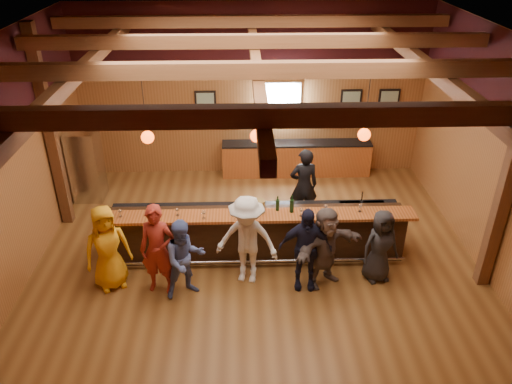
# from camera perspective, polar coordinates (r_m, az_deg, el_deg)

# --- Properties ---
(room) EXTENTS (9.04, 9.00, 4.52)m
(room) POSITION_cam_1_polar(r_m,az_deg,el_deg) (9.12, 0.05, 9.54)
(room) COLOR brown
(room) RESTS_ON ground
(bar_counter) EXTENTS (6.30, 1.07, 1.11)m
(bar_counter) POSITION_cam_1_polar(r_m,az_deg,el_deg) (10.41, 0.12, -4.39)
(bar_counter) COLOR black
(bar_counter) RESTS_ON ground
(back_bar_cabinet) EXTENTS (4.00, 0.52, 0.95)m
(back_bar_cabinet) POSITION_cam_1_polar(r_m,az_deg,el_deg) (13.63, 4.61, 3.84)
(back_bar_cabinet) COLOR #92441A
(back_bar_cabinet) RESTS_ON ground
(window) EXTENTS (0.95, 0.09, 0.95)m
(window) POSITION_cam_1_polar(r_m,az_deg,el_deg) (13.22, 3.03, 10.43)
(window) COLOR silver
(window) RESTS_ON room
(framed_pictures) EXTENTS (5.35, 0.05, 0.45)m
(framed_pictures) POSITION_cam_1_polar(r_m,az_deg,el_deg) (13.29, 6.83, 10.60)
(framed_pictures) COLOR black
(framed_pictures) RESTS_ON room
(wine_shelves) EXTENTS (3.00, 0.18, 0.30)m
(wine_shelves) POSITION_cam_1_polar(r_m,az_deg,el_deg) (13.30, 3.00, 8.58)
(wine_shelves) COLOR #92441A
(wine_shelves) RESTS_ON room
(pendant_lights) EXTENTS (4.24, 0.24, 1.37)m
(pendant_lights) POSITION_cam_1_polar(r_m,az_deg,el_deg) (9.25, 0.06, 6.47)
(pendant_lights) COLOR black
(pendant_lights) RESTS_ON room
(stainless_fridge) EXTENTS (0.70, 0.70, 1.80)m
(stainless_fridge) POSITION_cam_1_polar(r_m,az_deg,el_deg) (12.94, -18.83, 2.93)
(stainless_fridge) COLOR silver
(stainless_fridge) RESTS_ON ground
(customer_orange) EXTENTS (1.00, 0.86, 1.73)m
(customer_orange) POSITION_cam_1_polar(r_m,az_deg,el_deg) (9.70, -16.64, -6.13)
(customer_orange) COLOR orange
(customer_orange) RESTS_ON ground
(customer_redvest) EXTENTS (0.72, 0.53, 1.82)m
(customer_redvest) POSITION_cam_1_polar(r_m,az_deg,el_deg) (9.35, -11.16, -6.49)
(customer_redvest) COLOR maroon
(customer_redvest) RESTS_ON ground
(customer_denim) EXTENTS (0.94, 0.85, 1.59)m
(customer_denim) POSITION_cam_1_polar(r_m,az_deg,el_deg) (9.23, -8.14, -7.58)
(customer_denim) COLOR #5063A1
(customer_denim) RESTS_ON ground
(customer_white) EXTENTS (1.31, 0.94, 1.84)m
(customer_white) POSITION_cam_1_polar(r_m,az_deg,el_deg) (9.41, -1.04, -5.55)
(customer_white) COLOR silver
(customer_white) RESTS_ON ground
(customer_navy) EXTENTS (1.03, 0.48, 1.71)m
(customer_navy) POSITION_cam_1_polar(r_m,az_deg,el_deg) (9.34, 5.64, -6.48)
(customer_navy) COLOR black
(customer_navy) RESTS_ON ground
(customer_brown) EXTENTS (1.56, 1.22, 1.65)m
(customer_brown) POSITION_cam_1_polar(r_m,az_deg,el_deg) (9.48, 7.93, -6.25)
(customer_brown) COLOR #5D4F4A
(customer_brown) RESTS_ON ground
(customer_dark) EXTENTS (0.84, 0.65, 1.51)m
(customer_dark) POSITION_cam_1_polar(r_m,az_deg,el_deg) (9.83, 14.01, -6.02)
(customer_dark) COLOR black
(customer_dark) RESTS_ON ground
(bartender) EXTENTS (0.70, 0.51, 1.79)m
(bartender) POSITION_cam_1_polar(r_m,az_deg,el_deg) (11.36, 5.47, 0.74)
(bartender) COLOR black
(bartender) RESTS_ON ground
(ice_bucket) EXTENTS (0.23, 0.23, 0.25)m
(ice_bucket) POSITION_cam_1_polar(r_m,az_deg,el_deg) (9.84, 0.37, -1.64)
(ice_bucket) COLOR brown
(ice_bucket) RESTS_ON bar_counter
(bottle_a) EXTENTS (0.07, 0.07, 0.32)m
(bottle_a) POSITION_cam_1_polar(r_m,az_deg,el_deg) (9.90, 2.49, -1.47)
(bottle_a) COLOR black
(bottle_a) RESTS_ON bar_counter
(bottle_b) EXTENTS (0.08, 0.08, 0.37)m
(bottle_b) POSITION_cam_1_polar(r_m,az_deg,el_deg) (9.85, 4.11, -1.57)
(bottle_b) COLOR black
(bottle_b) RESTS_ON bar_counter
(glass_a) EXTENTS (0.07, 0.07, 0.17)m
(glass_a) POSITION_cam_1_polar(r_m,az_deg,el_deg) (10.04, -15.30, -2.15)
(glass_a) COLOR silver
(glass_a) RESTS_ON bar_counter
(glass_b) EXTENTS (0.07, 0.07, 0.16)m
(glass_b) POSITION_cam_1_polar(r_m,az_deg,el_deg) (9.94, -11.40, -2.02)
(glass_b) COLOR silver
(glass_b) RESTS_ON bar_counter
(glass_c) EXTENTS (0.07, 0.07, 0.17)m
(glass_c) POSITION_cam_1_polar(r_m,az_deg,el_deg) (9.85, -9.01, -2.06)
(glass_c) COLOR silver
(glass_c) RESTS_ON bar_counter
(glass_d) EXTENTS (0.08, 0.08, 0.18)m
(glass_d) POSITION_cam_1_polar(r_m,az_deg,el_deg) (9.68, -6.00, -2.39)
(glass_d) COLOR silver
(glass_d) RESTS_ON bar_counter
(glass_e) EXTENTS (0.08, 0.08, 0.18)m
(glass_e) POSITION_cam_1_polar(r_m,az_deg,el_deg) (9.78, -2.12, -1.86)
(glass_e) COLOR silver
(glass_e) RESTS_ON bar_counter
(glass_f) EXTENTS (0.08, 0.08, 0.18)m
(glass_f) POSITION_cam_1_polar(r_m,az_deg,el_deg) (9.74, 5.21, -2.11)
(glass_f) COLOR silver
(glass_f) RESTS_ON bar_counter
(glass_g) EXTENTS (0.07, 0.07, 0.17)m
(glass_g) POSITION_cam_1_polar(r_m,az_deg,el_deg) (9.94, 7.98, -1.67)
(glass_g) COLOR silver
(glass_g) RESTS_ON bar_counter
(glass_h) EXTENTS (0.08, 0.08, 0.18)m
(glass_h) POSITION_cam_1_polar(r_m,az_deg,el_deg) (10.06, 11.84, -1.59)
(glass_h) COLOR silver
(glass_h) RESTS_ON bar_counter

